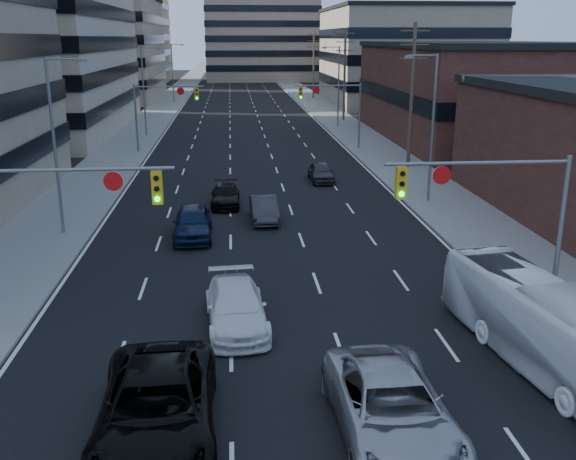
% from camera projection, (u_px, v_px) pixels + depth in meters
% --- Properties ---
extents(road_surface, '(18.00, 300.00, 0.02)m').
position_uv_depth(road_surface, '(238.00, 85.00, 139.35)').
color(road_surface, black).
rests_on(road_surface, ground).
extents(sidewalk_left, '(5.00, 300.00, 0.15)m').
position_uv_depth(sidewalk_left, '(185.00, 85.00, 138.37)').
color(sidewalk_left, slate).
rests_on(sidewalk_left, ground).
extents(sidewalk_right, '(5.00, 300.00, 0.15)m').
position_uv_depth(sidewalk_right, '(291.00, 84.00, 140.29)').
color(sidewalk_right, slate).
rests_on(sidewalk_right, ground).
extents(office_left_far, '(20.00, 30.00, 16.00)m').
position_uv_depth(office_left_far, '(95.00, 50.00, 106.42)').
color(office_left_far, gray).
rests_on(office_left_far, ground).
extents(storefront_right_mid, '(20.00, 30.00, 9.00)m').
position_uv_depth(storefront_right_mid, '(489.00, 94.00, 63.74)').
color(storefront_right_mid, '#472119').
rests_on(storefront_right_mid, ground).
extents(office_right_far, '(22.00, 28.00, 14.00)m').
position_uv_depth(office_right_far, '(402.00, 57.00, 99.35)').
color(office_right_far, gray).
rests_on(office_right_far, ground).
extents(bg_block_left, '(24.00, 24.00, 20.00)m').
position_uv_depth(bg_block_left, '(111.00, 37.00, 143.67)').
color(bg_block_left, '#ADA089').
rests_on(bg_block_left, ground).
extents(bg_block_right, '(22.00, 22.00, 12.00)m').
position_uv_depth(bg_block_right, '(384.00, 56.00, 140.30)').
color(bg_block_right, gray).
rests_on(bg_block_right, ground).
extents(signal_near_left, '(6.59, 0.33, 6.00)m').
position_uv_depth(signal_near_left, '(56.00, 214.00, 21.09)').
color(signal_near_left, slate).
rests_on(signal_near_left, ground).
extents(signal_near_right, '(6.59, 0.33, 6.00)m').
position_uv_depth(signal_near_right, '(494.00, 204.00, 22.33)').
color(signal_near_right, slate).
rests_on(signal_near_right, ground).
extents(signal_far_left, '(6.09, 0.33, 6.00)m').
position_uv_depth(signal_far_left, '(162.00, 104.00, 56.37)').
color(signal_far_left, slate).
rests_on(signal_far_left, ground).
extents(signal_far_right, '(6.09, 0.33, 6.00)m').
position_uv_depth(signal_far_right, '(335.00, 102.00, 57.66)').
color(signal_far_right, slate).
rests_on(signal_far_right, ground).
extents(utility_pole_block, '(2.20, 0.28, 11.00)m').
position_uv_depth(utility_pole_block, '(412.00, 94.00, 49.03)').
color(utility_pole_block, '#4C3D2D').
rests_on(utility_pole_block, ground).
extents(utility_pole_midblock, '(2.20, 0.28, 11.00)m').
position_uv_depth(utility_pole_midblock, '(345.00, 73.00, 77.65)').
color(utility_pole_midblock, '#4C3D2D').
rests_on(utility_pole_midblock, ground).
extents(utility_pole_distant, '(2.20, 0.28, 11.00)m').
position_uv_depth(utility_pole_distant, '(314.00, 64.00, 106.27)').
color(utility_pole_distant, '#4C3D2D').
rests_on(utility_pole_distant, ground).
extents(streetlight_left_near, '(2.03, 0.22, 9.00)m').
position_uv_depth(streetlight_left_near, '(57.00, 138.00, 32.09)').
color(streetlight_left_near, slate).
rests_on(streetlight_left_near, ground).
extents(streetlight_left_mid, '(2.03, 0.22, 9.00)m').
position_uv_depth(streetlight_left_mid, '(145.00, 87.00, 65.48)').
color(streetlight_left_mid, slate).
rests_on(streetlight_left_mid, ground).
extents(streetlight_left_far, '(2.03, 0.22, 9.00)m').
position_uv_depth(streetlight_left_far, '(174.00, 70.00, 98.87)').
color(streetlight_left_far, slate).
rests_on(streetlight_left_far, ground).
extents(streetlight_right_near, '(2.03, 0.22, 9.00)m').
position_uv_depth(streetlight_right_near, '(430.00, 122.00, 38.59)').
color(streetlight_right_near, slate).
rests_on(streetlight_right_near, ground).
extents(streetlight_right_far, '(2.03, 0.22, 9.00)m').
position_uv_depth(streetlight_right_far, '(337.00, 83.00, 71.98)').
color(streetlight_right_far, slate).
rests_on(streetlight_right_far, ground).
extents(black_pickup, '(3.17, 6.55, 1.79)m').
position_uv_depth(black_pickup, '(157.00, 409.00, 16.21)').
color(black_pickup, black).
rests_on(black_pickup, ground).
extents(white_van, '(2.41, 5.19, 1.47)m').
position_uv_depth(white_van, '(236.00, 307.00, 22.71)').
color(white_van, white).
rests_on(white_van, ground).
extents(silver_suv, '(2.97, 6.17, 1.69)m').
position_uv_depth(silver_suv, '(392.00, 408.00, 16.31)').
color(silver_suv, '#A7A7AB').
rests_on(silver_suv, ground).
extents(transit_bus, '(3.58, 9.90, 2.70)m').
position_uv_depth(transit_bus, '(547.00, 327.00, 19.74)').
color(transit_bus, white).
rests_on(transit_bus, ground).
extents(sedan_blue, '(2.04, 4.85, 1.64)m').
position_uv_depth(sedan_blue, '(193.00, 222.00, 32.86)').
color(sedan_blue, '#0C1833').
rests_on(sedan_blue, ground).
extents(sedan_grey_center, '(1.58, 4.17, 1.36)m').
position_uv_depth(sedan_grey_center, '(264.00, 209.00, 35.95)').
color(sedan_grey_center, '#2C2C2E').
rests_on(sedan_grey_center, ground).
extents(sedan_black_far, '(1.78, 4.29, 1.24)m').
position_uv_depth(sedan_black_far, '(225.00, 196.00, 39.25)').
color(sedan_black_far, black).
rests_on(sedan_black_far, ground).
extents(sedan_grey_right, '(1.66, 4.04, 1.37)m').
position_uv_depth(sedan_grey_right, '(321.00, 172.00, 45.86)').
color(sedan_grey_right, '#313134').
rests_on(sedan_grey_right, ground).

